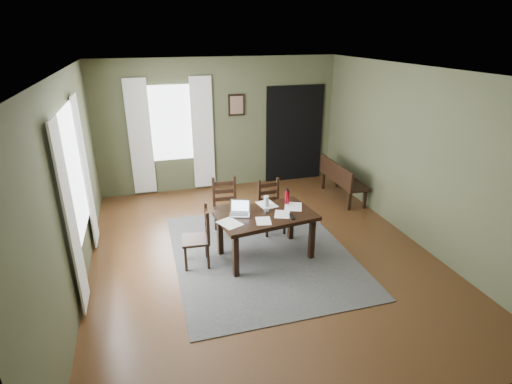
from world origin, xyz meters
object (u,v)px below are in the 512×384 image
object	(u,v)px
chair_back_right	(271,207)
laptop	(240,211)
chair_end	(199,238)
bench	(341,177)
dining_table	(266,219)
water_bottle	(287,197)
chair_back_left	(226,207)

from	to	relation	value
chair_back_right	laptop	size ratio (longest dim) A/B	2.53
chair_end	bench	distance (m)	3.53
dining_table	water_bottle	xyz separation A→B (m)	(0.42, 0.27, 0.20)
water_bottle	bench	bearing A→B (deg)	40.89
laptop	chair_back_left	bearing A→B (deg)	112.59
laptop	water_bottle	size ratio (longest dim) A/B	1.43
chair_back_left	water_bottle	bearing A→B (deg)	-34.49
laptop	chair_back_right	bearing A→B (deg)	62.81
dining_table	water_bottle	distance (m)	0.54
dining_table	laptop	size ratio (longest dim) A/B	4.26
dining_table	bench	distance (m)	2.74
laptop	water_bottle	xyz separation A→B (m)	(0.78, 0.16, 0.06)
chair_end	water_bottle	distance (m)	1.47
chair_end	laptop	xyz separation A→B (m)	(0.62, 0.06, 0.32)
dining_table	bench	world-z (taller)	bench
bench	laptop	distance (m)	2.98
chair_end	bench	bearing A→B (deg)	123.09
chair_end	chair_back_left	xyz separation A→B (m)	(0.58, 0.86, 0.03)
chair_end	laptop	distance (m)	0.70
laptop	chair_end	bearing A→B (deg)	-155.01
chair_back_right	bench	world-z (taller)	chair_back_right
chair_end	chair_back_left	world-z (taller)	chair_back_left
bench	laptop	size ratio (longest dim) A/B	3.85
chair_end	laptop	bearing A→B (deg)	100.22
chair_back_right	bench	xyz separation A→B (m)	(1.78, 0.96, 0.02)
chair_end	chair_back_left	bearing A→B (deg)	150.76
chair_end	water_bottle	xyz separation A→B (m)	(1.40, 0.22, 0.38)
chair_back_left	laptop	bearing A→B (deg)	-83.34
chair_back_left	bench	bearing A→B (deg)	21.47
bench	chair_end	bearing A→B (deg)	118.56
dining_table	laptop	xyz separation A→B (m)	(-0.36, 0.11, 0.14)
chair_back_right	laptop	world-z (taller)	laptop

